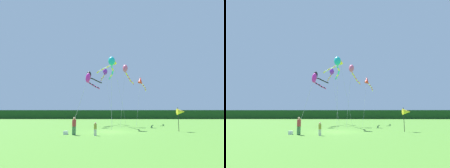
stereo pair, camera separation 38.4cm
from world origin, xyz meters
TOP-DOWN VIEW (x-y plane):
  - ground_plane at (0.00, 0.00)m, footprint 120.00×120.00m
  - distant_treeline at (0.00, 45.00)m, footprint 108.00×2.03m
  - person_adult at (-3.60, -3.27)m, footprint 0.38×0.38m
  - person_child at (-1.48, -3.69)m, footprint 0.27×0.27m
  - cooler_box at (-4.53, -2.77)m, footprint 0.42×0.35m
  - banner_flag_pole at (8.09, 0.22)m, footprint 0.90×0.70m
  - kite_magenta at (-3.84, 8.22)m, footprint 3.50×5.44m
  - kite_purple at (-1.57, 15.34)m, footprint 2.82×7.89m
  - kite_cyan at (-0.04, 4.63)m, footprint 1.07×7.50m
  - kite_red at (5.49, 13.43)m, footprint 3.18×8.20m
  - kite_black at (-4.15, 12.02)m, footprint 4.49×5.09m
  - kite_rainbow at (2.45, 9.88)m, footprint 3.13×9.73m
  - kite_yellow at (-0.01, 10.01)m, footprint 5.29×5.10m

SIDE VIEW (x-z plane):
  - ground_plane at x=0.00m, z-range 0.00..0.00m
  - cooler_box at x=-4.53m, z-range 0.00..0.33m
  - person_child at x=-1.48m, z-range 0.07..1.32m
  - person_adult at x=-3.60m, z-range 0.10..1.82m
  - distant_treeline at x=0.00m, z-range 0.00..3.07m
  - banner_flag_pole at x=8.09m, z-range 0.86..3.61m
  - kite_magenta at x=-3.84m, z-range 3.29..11.99m
  - kite_red at x=5.49m, z-range 3.52..12.52m
  - kite_black at x=-4.15m, z-range 4.01..13.81m
  - kite_rainbow at x=2.45m, z-range 4.11..14.41m
  - kite_cyan at x=-0.04m, z-range 4.19..14.38m
  - kite_purple at x=-1.57m, z-range 4.68..15.83m
  - kite_yellow at x=-0.01m, z-range 5.05..16.87m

